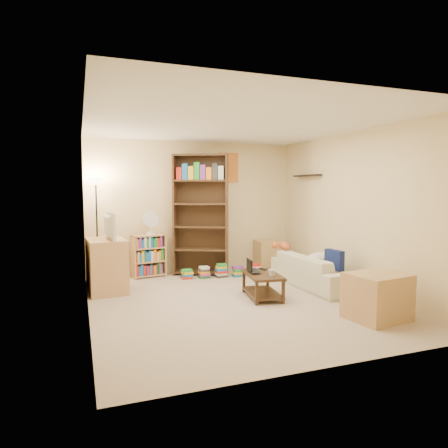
# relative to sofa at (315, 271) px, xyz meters

# --- Properties ---
(room) EXTENTS (4.50, 4.54, 2.52)m
(room) POSITION_rel_sofa_xyz_m (-1.55, -0.39, 1.36)
(room) COLOR #C3A692
(room) RESTS_ON ground
(sofa) EXTENTS (1.81, 0.75, 0.52)m
(sofa) POSITION_rel_sofa_xyz_m (0.00, 0.00, 0.00)
(sofa) COLOR beige
(sofa) RESTS_ON ground
(navy_pillow) EXTENTS (0.14, 0.35, 0.31)m
(navy_pillow) POSITION_rel_sofa_xyz_m (0.09, -0.39, 0.24)
(navy_pillow) COLOR navy
(navy_pillow) RESTS_ON sofa
(cream_blanket) EXTENTS (0.48, 0.34, 0.21)m
(cream_blanket) POSITION_rel_sofa_xyz_m (0.13, 0.04, 0.19)
(cream_blanket) COLOR silver
(cream_blanket) RESTS_ON sofa
(tabby_cat) EXTENTS (0.41, 0.15, 0.14)m
(tabby_cat) POSITION_rel_sofa_xyz_m (-0.24, 0.69, 0.33)
(tabby_cat) COLOR #D85D2D
(tabby_cat) RESTS_ON sofa
(coffee_table) EXTENTS (0.57, 0.87, 0.36)m
(coffee_table) POSITION_rel_sofa_xyz_m (-1.12, -0.34, -0.04)
(coffee_table) COLOR #3A2616
(coffee_table) RESTS_ON ground
(laptop) EXTENTS (0.46, 0.37, 0.03)m
(laptop) POSITION_rel_sofa_xyz_m (-1.15, -0.22, 0.12)
(laptop) COLOR black
(laptop) RESTS_ON coffee_table
(laptop_screen) EXTENTS (0.05, 0.27, 0.18)m
(laptop_screen) POSITION_rel_sofa_xyz_m (-1.27, -0.20, 0.21)
(laptop_screen) COLOR white
(laptop_screen) RESTS_ON laptop
(mug) EXTENTS (0.12, 0.12, 0.10)m
(mug) POSITION_rel_sofa_xyz_m (-1.08, -0.56, 0.15)
(mug) COLOR silver
(mug) RESTS_ON coffee_table
(tv_remote) EXTENTS (0.07, 0.15, 0.02)m
(tv_remote) POSITION_rel_sofa_xyz_m (-0.99, -0.08, 0.11)
(tv_remote) COLOR black
(tv_remote) RESTS_ON coffee_table
(tv_stand) EXTENTS (0.61, 0.81, 0.83)m
(tv_stand) POSITION_rel_sofa_xyz_m (-3.25, 0.80, 0.15)
(tv_stand) COLOR tan
(tv_stand) RESTS_ON ground
(television) EXTENTS (0.73, 0.20, 0.41)m
(television) POSITION_rel_sofa_xyz_m (-3.25, 0.80, 0.77)
(television) COLOR black
(television) RESTS_ON tv_stand
(tall_bookshelf) EXTENTS (1.05, 0.72, 2.23)m
(tall_bookshelf) POSITION_rel_sofa_xyz_m (-1.51, 1.52, 0.92)
(tall_bookshelf) COLOR #462B1B
(tall_bookshelf) RESTS_ON ground
(short_bookshelf) EXTENTS (0.64, 0.35, 0.77)m
(short_bookshelf) POSITION_rel_sofa_xyz_m (-2.46, 1.65, 0.13)
(short_bookshelf) COLOR tan
(short_bookshelf) RESTS_ON ground
(desk_fan) EXTENTS (0.28, 0.15, 0.42)m
(desk_fan) POSITION_rel_sofa_xyz_m (-2.42, 1.61, 0.75)
(desk_fan) COLOR white
(desk_fan) RESTS_ON short_bookshelf
(floor_lamp) EXTENTS (0.30, 0.30, 1.79)m
(floor_lamp) POSITION_rel_sofa_xyz_m (-3.35, 1.52, 1.17)
(floor_lamp) COLOR black
(floor_lamp) RESTS_ON ground
(side_table) EXTENTS (0.54, 0.54, 0.57)m
(side_table) POSITION_rel_sofa_xyz_m (-0.08, 1.55, 0.02)
(side_table) COLOR tan
(side_table) RESTS_ON ground
(end_cabinet) EXTENTS (0.76, 0.66, 0.57)m
(end_cabinet) POSITION_rel_sofa_xyz_m (-0.22, -1.71, 0.02)
(end_cabinet) COLOR tan
(end_cabinet) RESTS_ON ground
(book_stacks) EXTENTS (1.44, 0.35, 0.25)m
(book_stacks) POSITION_rel_sofa_xyz_m (-1.20, 1.15, -0.16)
(book_stacks) COLOR red
(book_stacks) RESTS_ON ground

